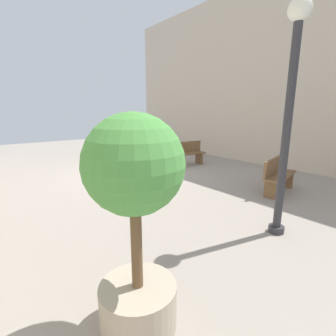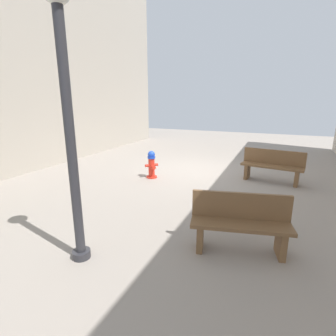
{
  "view_description": "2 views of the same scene",
  "coord_description": "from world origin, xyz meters",
  "px_view_note": "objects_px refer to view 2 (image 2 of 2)",
  "views": [
    {
      "loc": [
        4.26,
        7.69,
        2.2
      ],
      "look_at": [
        0.27,
        2.67,
        0.7
      ],
      "focal_mm": 26.51,
      "sensor_mm": 36.0,
      "label": 1
    },
    {
      "loc": [
        -2.58,
        8.4,
        2.4
      ],
      "look_at": [
        0.06,
        2.24,
        0.63
      ],
      "focal_mm": 27.73,
      "sensor_mm": 36.0,
      "label": 2
    }
  ],
  "objects_px": {
    "fire_hydrant": "(152,164)",
    "bench_far": "(240,222)",
    "bench_near": "(272,165)",
    "street_lamp": "(66,99)"
  },
  "relations": [
    {
      "from": "bench_far",
      "to": "street_lamp",
      "type": "relative_size",
      "value": 0.42
    },
    {
      "from": "street_lamp",
      "to": "bench_near",
      "type": "bearing_deg",
      "value": -115.57
    },
    {
      "from": "street_lamp",
      "to": "fire_hydrant",
      "type": "bearing_deg",
      "value": -77.88
    },
    {
      "from": "fire_hydrant",
      "to": "street_lamp",
      "type": "distance_m",
      "value": 4.8
    },
    {
      "from": "fire_hydrant",
      "to": "bench_near",
      "type": "height_order",
      "value": "bench_near"
    },
    {
      "from": "fire_hydrant",
      "to": "bench_far",
      "type": "bearing_deg",
      "value": 135.65
    },
    {
      "from": "fire_hydrant",
      "to": "bench_near",
      "type": "relative_size",
      "value": 0.48
    },
    {
      "from": "fire_hydrant",
      "to": "bench_far",
      "type": "distance_m",
      "value": 4.4
    },
    {
      "from": "fire_hydrant",
      "to": "street_lamp",
      "type": "bearing_deg",
      "value": 102.12
    },
    {
      "from": "fire_hydrant",
      "to": "bench_far",
      "type": "xyz_separation_m",
      "value": [
        -3.15,
        3.07,
        0.06
      ]
    }
  ]
}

